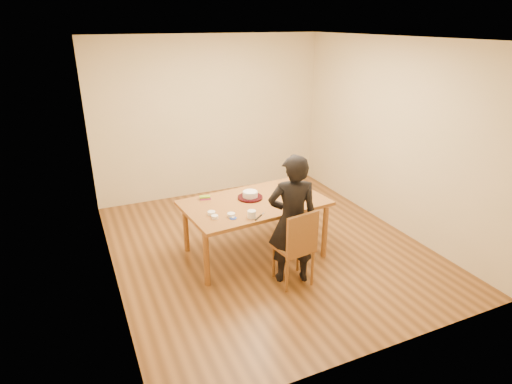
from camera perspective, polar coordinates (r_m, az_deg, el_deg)
name	(u,v)px	position (r m, az deg, el deg)	size (l,w,h in m)	color
room_shell	(257,145)	(5.71, 0.08, 6.27)	(4.00, 4.50, 2.70)	#593516
dining_table	(254,203)	(5.44, -0.22, -1.48)	(1.78, 1.06, 0.04)	brown
dining_chair	(293,247)	(5.01, 5.01, -7.36)	(0.39, 0.39, 0.04)	brown
cake_plate	(250,197)	(5.52, -0.78, -0.73)	(0.32, 0.32, 0.02)	red
cake	(250,194)	(5.51, -0.79, -0.32)	(0.19, 0.19, 0.06)	white
frosting_dome	(250,191)	(5.49, -0.79, 0.11)	(0.19, 0.19, 0.03)	white
frosting_tub	(252,214)	(4.98, -0.57, -2.98)	(0.10, 0.10, 0.09)	white
frosting_lid	(233,218)	(4.98, -3.08, -3.51)	(0.09, 0.09, 0.01)	#1937A8
frosting_dollop	(233,217)	(4.98, -3.08, -3.37)	(0.04, 0.04, 0.02)	white
ramekin_green	(231,215)	(5.02, -3.33, -3.07)	(0.09, 0.09, 0.04)	white
ramekin_yellow	(211,213)	(5.08, -5.96, -2.83)	(0.09, 0.09, 0.04)	white
ramekin_multi	(215,217)	(5.00, -5.51, -3.32)	(0.08, 0.08, 0.04)	white
candy_box_pink	(205,198)	(5.54, -6.76, -0.85)	(0.13, 0.07, 0.02)	#C82F8F
candy_box_green	(205,197)	(5.53, -6.83, -0.65)	(0.14, 0.07, 0.02)	green
spatula	(259,217)	(5.00, 0.35, -3.40)	(0.18, 0.02, 0.01)	black
person	(292,220)	(4.89, 4.88, -3.74)	(0.57, 0.37, 1.56)	black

